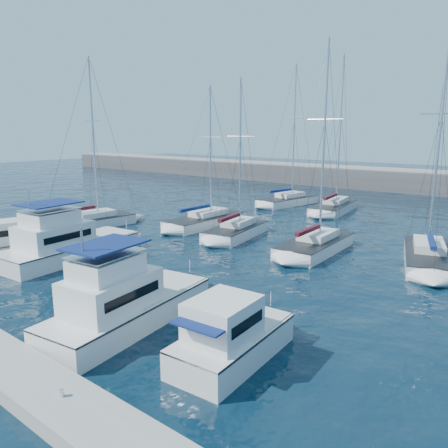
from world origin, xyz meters
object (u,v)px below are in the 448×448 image
Objects in this scene: sailboat_mid_b at (205,221)px; sailboat_mid_c at (236,231)px; motor_yacht_port_inner at (64,244)px; sailboat_mid_a at (91,222)px; sailboat_back_b at (334,207)px; sailboat_mid_d at (315,245)px; sailboat_back_a at (288,201)px; sailboat_mid_e at (428,256)px; motor_yacht_port_outer at (8,246)px; motor_yacht_stbd_inner at (123,305)px; motor_yacht_stbd_outer at (230,339)px.

sailboat_mid_b is 5.40m from sailboat_mid_c.
sailboat_mid_a is at bearing 130.46° from motor_yacht_port_inner.
motor_yacht_port_inner is 30.78m from sailboat_back_b.
sailboat_mid_d is 0.93× the size of sailboat_back_a.
sailboat_mid_a is at bearing 178.00° from sailboat_mid_e.
sailboat_mid_b is at bearing 169.69° from sailboat_mid_d.
motor_yacht_port_outer is 15.85m from motor_yacht_stbd_inner.
motor_yacht_port_inner is 0.64× the size of sailboat_mid_e.
sailboat_back_a is (-20.33, 15.47, 0.01)m from sailboat_mid_e.
sailboat_mid_e is at bearing -1.67° from sailboat_mid_c.
sailboat_mid_a is at bearing -99.09° from sailboat_back_a.
motor_yacht_stbd_outer is at bearing -18.81° from sailboat_mid_a.
sailboat_back_a is (-12.70, 17.60, 0.02)m from sailboat_mid_d.
motor_yacht_port_outer is 18.01m from sailboat_mid_c.
sailboat_back_b is (6.61, 14.98, 0.04)m from sailboat_mid_b.
sailboat_mid_a reaches higher than sailboat_mid_c.
sailboat_mid_a is at bearing -131.34° from sailboat_back_b.
motor_yacht_stbd_outer is 0.44× the size of sailboat_mid_b.
sailboat_mid_a is (-4.22, 9.98, -0.41)m from motor_yacht_port_outer.
sailboat_back_b is (-6.15, 16.83, 0.01)m from sailboat_mid_d.
sailboat_mid_a reaches higher than motor_yacht_port_inner.
motor_yacht_port_inner reaches higher than motor_yacht_stbd_outer.
sailboat_back_a is at bearing 112.96° from motor_yacht_stbd_outer.
motor_yacht_stbd_inner reaches higher than motor_yacht_stbd_outer.
sailboat_back_b is (-5.12, 34.48, -0.59)m from motor_yacht_stbd_inner.
sailboat_mid_a is at bearing 152.12° from motor_yacht_stbd_outer.
motor_yacht_port_outer is at bearing -161.09° from sailboat_mid_e.
motor_yacht_port_inner is 0.59× the size of sailboat_back_b.
sailboat_mid_b is 15.74m from sailboat_back_a.
motor_yacht_stbd_outer is at bearing -45.68° from sailboat_mid_b.
sailboat_mid_e is at bearing 31.21° from motor_yacht_port_inner.
motor_yacht_stbd_outer is at bearing -79.88° from sailboat_back_b.
sailboat_back_b reaches higher than motor_yacht_stbd_inner.
sailboat_back_b is at bearing 3.90° from sailboat_back_a.
sailboat_mid_a is 0.93× the size of sailboat_back_a.
sailboat_back_a is (0.55, 30.70, -0.58)m from motor_yacht_port_inner.
sailboat_mid_d is at bearing -77.75° from sailboat_back_b.
motor_yacht_port_inner is 0.65× the size of sailboat_mid_a.
sailboat_mid_b reaches higher than motor_yacht_stbd_outer.
motor_yacht_port_outer is at bearing -150.57° from motor_yacht_port_inner.
sailboat_mid_a is at bearing 141.04° from motor_yacht_stbd_inner.
sailboat_mid_e is at bearing 58.74° from motor_yacht_stbd_inner.
sailboat_mid_c reaches higher than sailboat_mid_b.
motor_yacht_stbd_outer is 35.53m from sailboat_back_b.
sailboat_mid_d is at bearing 39.79° from motor_yacht_port_inner.
sailboat_mid_c is at bearing -63.41° from sailboat_back_a.
motor_yacht_stbd_inner is at bearing -26.15° from sailboat_mid_a.
sailboat_mid_b reaches higher than motor_yacht_port_outer.
sailboat_back_a is at bearing 97.12° from motor_yacht_port_outer.
sailboat_back_b is (14.80, 22.34, 0.01)m from sailboat_mid_a.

